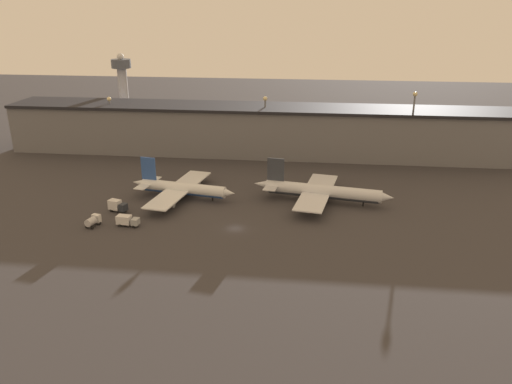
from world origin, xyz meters
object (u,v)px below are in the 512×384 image
control_tower (123,87)px  service_vehicle_1 (117,206)px  airplane_1 (321,191)px  service_vehicle_0 (127,220)px  service_vehicle_2 (93,221)px  airplane_0 (182,188)px

control_tower → service_vehicle_1: bearing=-71.5°
airplane_1 → control_tower: control_tower is taller
airplane_1 → service_vehicle_0: size_ratio=6.77×
service_vehicle_1 → service_vehicle_2: 11.56m
airplane_0 → service_vehicle_2: airplane_0 is taller
service_vehicle_2 → control_tower: 112.16m
airplane_0 → service_vehicle_1: airplane_0 is taller
service_vehicle_2 → airplane_1: bearing=-53.2°
service_vehicle_0 → service_vehicle_1: service_vehicle_1 is taller
service_vehicle_0 → service_vehicle_2: 9.75m
service_vehicle_2 → airplane_0: bearing=-23.8°
airplane_0 → airplane_1: size_ratio=0.84×
service_vehicle_2 → control_tower: bearing=29.8°
airplane_0 → control_tower: control_tower is taller
airplane_1 → service_vehicle_2: (-64.83, -26.49, -1.84)m
service_vehicle_0 → service_vehicle_2: size_ratio=1.28×
airplane_0 → service_vehicle_1: 21.64m
airplane_0 → service_vehicle_1: size_ratio=5.96×
airplane_0 → service_vehicle_2: bearing=-118.6°
service_vehicle_0 → service_vehicle_2: (-9.65, -1.36, -0.05)m
service_vehicle_2 → control_tower: size_ratio=0.14×
airplane_0 → service_vehicle_1: bearing=-131.0°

